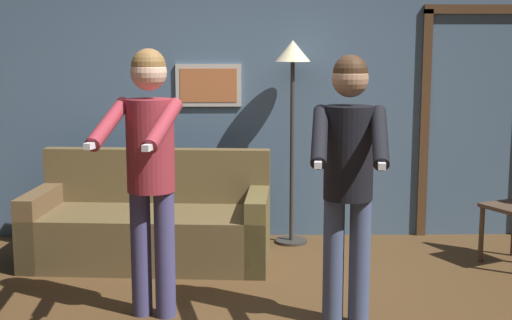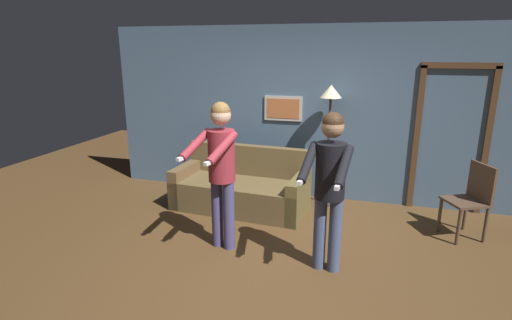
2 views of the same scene
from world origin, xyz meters
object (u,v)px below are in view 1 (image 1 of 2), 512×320
torchiere_lamp (293,79)px  person_standing_right (348,166)px  person_standing_left (150,158)px  couch (151,227)px

torchiere_lamp → person_standing_right: size_ratio=1.06×
torchiere_lamp → person_standing_left: torchiere_lamp is taller
couch → person_standing_right: size_ratio=1.17×
couch → person_standing_right: 2.09m
person_standing_left → person_standing_right: size_ratio=1.02×
person_standing_right → person_standing_left: bearing=172.2°
couch → torchiere_lamp: (1.17, 0.51, 1.16)m
couch → person_standing_left: size_ratio=1.15×
couch → person_standing_left: 1.45m
torchiere_lamp → person_standing_left: size_ratio=1.04×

